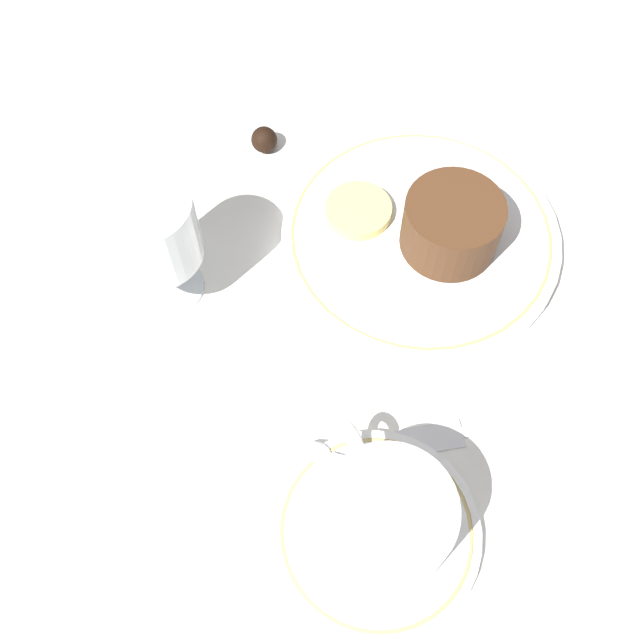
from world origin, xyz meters
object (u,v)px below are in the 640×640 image
at_px(dinner_plate, 420,238).
at_px(wine_glass, 152,234).
at_px(coffee_cup, 386,519).
at_px(fork, 490,427).
at_px(dessert_cake, 452,225).

relative_size(dinner_plate, wine_glass, 2.07).
bearing_deg(dinner_plate, wine_glass, 81.01).
relative_size(coffee_cup, fork, 0.61).
relative_size(dinner_plate, dessert_cake, 2.93).
bearing_deg(fork, wine_glass, 42.93).
distance_m(dinner_plate, dessert_cake, 0.04).
height_order(coffee_cup, wine_glass, wine_glass).
bearing_deg(coffee_cup, dinner_plate, -30.56).
bearing_deg(dessert_cake, fork, 166.70).
distance_m(fork, dessert_cake, 0.17).
height_order(dinner_plate, coffee_cup, coffee_cup).
bearing_deg(dinner_plate, fork, 173.33).
xyz_separation_m(dinner_plate, coffee_cup, (-0.22, 0.13, 0.04)).
xyz_separation_m(dinner_plate, dessert_cake, (-0.02, -0.02, 0.03)).
relative_size(coffee_cup, wine_glass, 1.00).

